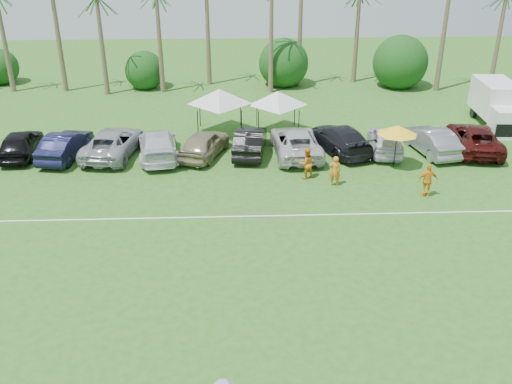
{
  "coord_description": "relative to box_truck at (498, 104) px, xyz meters",
  "views": [
    {
      "loc": [
        1.52,
        -10.99,
        13.46
      ],
      "look_at": [
        2.55,
        13.46,
        1.6
      ],
      "focal_mm": 40.0,
      "sensor_mm": 36.0,
      "label": 1
    }
  ],
  "objects": [
    {
      "name": "field_lines",
      "position": [
        -20.11,
        -18.9,
        -1.6
      ],
      "size": [
        80.0,
        12.1,
        0.01
      ],
      "color": "white",
      "rests_on": "ground"
    },
    {
      "name": "bush_tree_1",
      "position": [
        -26.11,
        12.1,
        0.19
      ],
      "size": [
        4.0,
        4.0,
        4.0
      ],
      "color": "brown",
      "rests_on": "ground"
    },
    {
      "name": "bush_tree_2",
      "position": [
        -14.11,
        12.1,
        0.19
      ],
      "size": [
        4.0,
        4.0,
        4.0
      ],
      "color": "brown",
      "rests_on": "ground"
    },
    {
      "name": "bush_tree_3",
      "position": [
        -4.11,
        12.1,
        0.19
      ],
      "size": [
        4.0,
        4.0,
        4.0
      ],
      "color": "brown",
      "rests_on": "ground"
    },
    {
      "name": "sideline_player_a",
      "position": [
        -13.04,
        -9.44,
        -0.74
      ],
      "size": [
        0.66,
        0.47,
        1.73
      ],
      "primitive_type": "imported",
      "rotation": [
        0.0,
        0.0,
        3.06
      ],
      "color": "orange",
      "rests_on": "ground"
    },
    {
      "name": "sideline_player_b",
      "position": [
        -14.5,
        -8.4,
        -0.7
      ],
      "size": [
        1.05,
        0.92,
        1.8
      ],
      "primitive_type": "imported",
      "rotation": [
        0.0,
        0.0,
        3.46
      ],
      "color": "orange",
      "rests_on": "ground"
    },
    {
      "name": "sideline_player_c",
      "position": [
        -8.39,
        -11.04,
        -0.68
      ],
      "size": [
        1.11,
        0.5,
        1.86
      ],
      "primitive_type": "imported",
      "rotation": [
        0.0,
        0.0,
        3.19
      ],
      "color": "orange",
      "rests_on": "ground"
    },
    {
      "name": "box_truck",
      "position": [
        0.0,
        0.0,
        0.0
      ],
      "size": [
        2.56,
        5.96,
        3.01
      ],
      "rotation": [
        0.0,
        0.0,
        -0.07
      ],
      "color": "white",
      "rests_on": "ground"
    },
    {
      "name": "canopy_tent_left",
      "position": [
        -19.48,
        -0.61,
        1.47
      ],
      "size": [
        4.43,
        4.43,
        3.59
      ],
      "color": "black",
      "rests_on": "ground"
    },
    {
      "name": "canopy_tent_right",
      "position": [
        -15.56,
        -0.62,
        1.26
      ],
      "size": [
        4.14,
        4.14,
        3.35
      ],
      "color": "black",
      "rests_on": "ground"
    },
    {
      "name": "market_umbrella",
      "position": [
        -9.09,
        -7.1,
        0.73
      ],
      "size": [
        2.34,
        2.34,
        2.61
      ],
      "color": "black",
      "rests_on": "ground"
    },
    {
      "name": "parked_car_0",
      "position": [
        -31.75,
        -4.36,
        -0.78
      ],
      "size": [
        2.21,
        4.94,
        1.65
      ],
      "primitive_type": "imported",
      "rotation": [
        0.0,
        0.0,
        3.2
      ],
      "color": "black",
      "rests_on": "ground"
    },
    {
      "name": "parked_car_1",
      "position": [
        -28.91,
        -4.77,
        -0.78
      ],
      "size": [
        2.53,
        5.22,
        1.65
      ],
      "primitive_type": "imported",
      "rotation": [
        0.0,
        0.0,
        2.98
      ],
      "color": "black",
      "rests_on": "ground"
    },
    {
      "name": "parked_car_2",
      "position": [
        -26.07,
        -4.49,
        -0.78
      ],
      "size": [
        3.5,
        6.25,
        1.65
      ],
      "primitive_type": "imported",
      "rotation": [
        0.0,
        0.0,
        3.01
      ],
      "color": "#9BA0A5",
      "rests_on": "ground"
    },
    {
      "name": "parked_car_3",
      "position": [
        -23.23,
        -4.89,
        -0.78
      ],
      "size": [
        3.11,
        5.96,
        1.65
      ],
      "primitive_type": "imported",
      "rotation": [
        0.0,
        0.0,
        3.29
      ],
      "color": "silver",
      "rests_on": "ground"
    },
    {
      "name": "parked_car_4",
      "position": [
        -20.39,
        -4.86,
        -0.78
      ],
      "size": [
        3.44,
        5.22,
        1.65
      ],
      "primitive_type": "imported",
      "rotation": [
        0.0,
        0.0,
        2.8
      ],
      "color": "gray",
      "rests_on": "ground"
    },
    {
      "name": "parked_car_5",
      "position": [
        -17.55,
        -4.56,
        -0.78
      ],
      "size": [
        2.38,
        5.19,
        1.65
      ],
      "primitive_type": "imported",
      "rotation": [
        0.0,
        0.0,
        3.01
      ],
      "color": "black",
      "rests_on": "ground"
    },
    {
      "name": "parked_car_6",
      "position": [
        -14.72,
        -4.87,
        -0.78
      ],
      "size": [
        3.03,
        6.07,
        1.65
      ],
      "primitive_type": "imported",
      "rotation": [
        0.0,
        0.0,
        3.19
      ],
      "color": "silver",
      "rests_on": "ground"
    },
    {
      "name": "parked_car_7",
      "position": [
        -11.88,
        -4.32,
        -0.78
      ],
      "size": [
        3.92,
        6.12,
        1.65
      ],
      "primitive_type": "imported",
      "rotation": [
        0.0,
        0.0,
        3.45
      ],
      "color": "black",
      "rests_on": "ground"
    },
    {
      "name": "parked_car_8",
      "position": [
        -9.04,
        -4.64,
        -0.78
      ],
      "size": [
        2.59,
        5.06,
        1.65
      ],
      "primitive_type": "imported",
      "rotation": [
        0.0,
        0.0,
        3.01
      ],
      "color": "silver",
      "rests_on": "ground"
    },
    {
      "name": "parked_car_9",
      "position": [
        -6.2,
        -4.86,
        -0.78
      ],
      "size": [
        2.62,
        5.24,
        1.65
      ],
      "primitive_type": "imported",
      "rotation": [
        0.0,
        0.0,
        3.32
      ],
      "color": "gray",
      "rests_on": "ground"
    },
    {
      "name": "parked_car_10",
      "position": [
        -3.36,
        -4.62,
        -0.78
      ],
      "size": [
        3.65,
        6.3,
        1.65
      ],
      "primitive_type": "imported",
      "rotation": [
        0.0,
        0.0,
        2.98
      ],
      "color": "#410E0D",
      "rests_on": "ground"
    }
  ]
}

